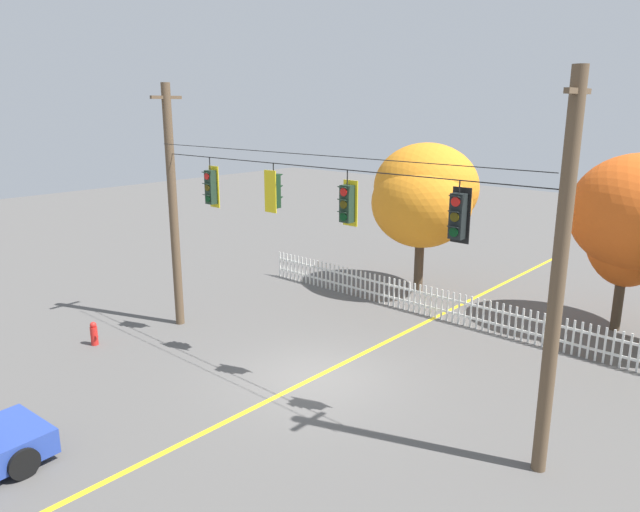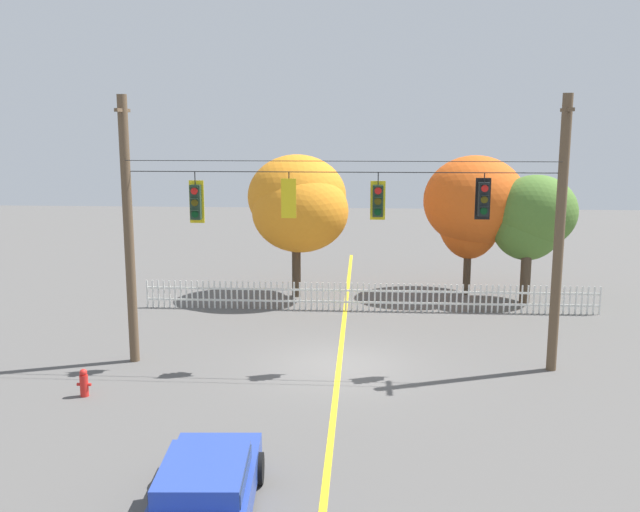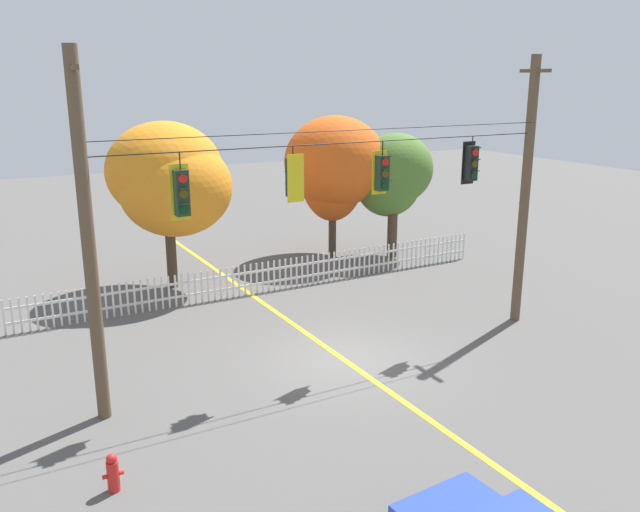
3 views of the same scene
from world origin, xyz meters
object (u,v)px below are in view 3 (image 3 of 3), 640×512
(traffic_signal_northbound_primary, at_px, (471,163))
(autumn_maple_mid, at_px, (334,165))
(traffic_signal_northbound_secondary, at_px, (181,193))
(autumn_oak_far_east, at_px, (392,175))
(traffic_signal_westbound_side, at_px, (382,173))
(autumn_maple_near_fence, at_px, (170,179))
(fire_hydrant, at_px, (113,473))
(traffic_signal_eastbound_side, at_px, (293,177))

(traffic_signal_northbound_primary, relative_size, autumn_maple_mid, 0.23)
(traffic_signal_northbound_secondary, distance_m, autumn_oak_far_east, 14.45)
(traffic_signal_westbound_side, height_order, traffic_signal_northbound_primary, same)
(traffic_signal_northbound_secondary, height_order, autumn_maple_near_fence, autumn_maple_near_fence)
(traffic_signal_northbound_secondary, relative_size, fire_hydrant, 2.00)
(traffic_signal_northbound_secondary, distance_m, autumn_maple_mid, 13.40)
(traffic_signal_westbound_side, relative_size, autumn_maple_near_fence, 0.23)
(autumn_maple_mid, bearing_deg, traffic_signal_eastbound_side, -125.17)
(traffic_signal_northbound_primary, height_order, autumn_maple_mid, autumn_maple_mid)
(autumn_maple_mid, height_order, autumn_oak_far_east, autumn_maple_mid)
(fire_hydrant, bearing_deg, autumn_maple_near_fence, 67.67)
(traffic_signal_northbound_primary, bearing_deg, traffic_signal_westbound_side, -179.99)
(autumn_maple_mid, relative_size, autumn_oak_far_east, 1.14)
(autumn_maple_mid, bearing_deg, autumn_oak_far_east, -24.85)
(traffic_signal_westbound_side, distance_m, autumn_maple_mid, 10.39)
(traffic_signal_northbound_secondary, relative_size, traffic_signal_northbound_primary, 1.13)
(autumn_maple_near_fence, distance_m, fire_hydrant, 12.75)
(traffic_signal_eastbound_side, relative_size, autumn_maple_near_fence, 0.22)
(autumn_oak_far_east, xyz_separation_m, fire_hydrant, (-14.08, -11.34, -3.02))
(traffic_signal_eastbound_side, bearing_deg, traffic_signal_northbound_primary, 0.19)
(traffic_signal_eastbound_side, xyz_separation_m, traffic_signal_northbound_primary, (5.54, 0.02, -0.00))
(traffic_signal_eastbound_side, relative_size, autumn_maple_mid, 0.23)
(autumn_maple_mid, bearing_deg, autumn_maple_near_fence, -171.85)
(fire_hydrant, bearing_deg, traffic_signal_westbound_side, 20.50)
(autumn_maple_near_fence, bearing_deg, traffic_signal_northbound_primary, -54.25)
(autumn_oak_far_east, bearing_deg, traffic_signal_northbound_secondary, -143.99)
(traffic_signal_eastbound_side, bearing_deg, traffic_signal_westbound_side, 0.41)
(traffic_signal_northbound_secondary, height_order, autumn_maple_mid, autumn_maple_mid)
(traffic_signal_eastbound_side, xyz_separation_m, autumn_oak_far_east, (8.89, 8.47, -1.63))
(traffic_signal_eastbound_side, relative_size, fire_hydrant, 1.74)
(traffic_signal_northbound_primary, distance_m, fire_hydrant, 12.04)
(autumn_oak_far_east, bearing_deg, fire_hydrant, -141.15)
(traffic_signal_northbound_primary, bearing_deg, autumn_maple_near_fence, 125.75)
(traffic_signal_eastbound_side, relative_size, autumn_oak_far_east, 0.26)
(autumn_maple_near_fence, bearing_deg, traffic_signal_northbound_secondary, -104.60)
(fire_hydrant, bearing_deg, traffic_signal_northbound_secondary, 49.69)
(traffic_signal_westbound_side, bearing_deg, traffic_signal_northbound_primary, 0.01)
(autumn_maple_near_fence, bearing_deg, autumn_oak_far_east, 0.08)
(autumn_maple_mid, distance_m, fire_hydrant, 17.49)
(traffic_signal_northbound_secondary, bearing_deg, autumn_maple_mid, 45.15)
(autumn_maple_mid, bearing_deg, fire_hydrant, -133.84)
(traffic_signal_northbound_primary, bearing_deg, traffic_signal_eastbound_side, -179.81)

